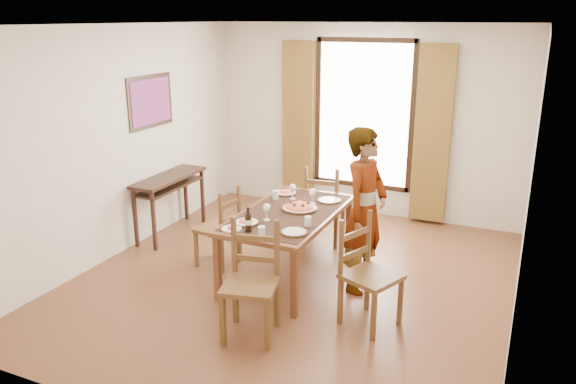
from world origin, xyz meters
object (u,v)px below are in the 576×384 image
at_px(console_table, 169,184).
at_px(dining_table, 289,217).
at_px(pasta_platter, 300,205).
at_px(man, 365,211).

distance_m(console_table, dining_table, 2.01).
height_order(console_table, pasta_platter, pasta_platter).
relative_size(dining_table, pasta_platter, 4.40).
relative_size(console_table, pasta_platter, 3.00).
bearing_deg(pasta_platter, man, -4.12).
bearing_deg(dining_table, man, 4.06).
height_order(man, pasta_platter, man).
xyz_separation_m(man, pasta_platter, (-0.75, 0.05, -0.06)).
xyz_separation_m(dining_table, man, (0.83, 0.06, 0.18)).
bearing_deg(dining_table, console_table, 165.03).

